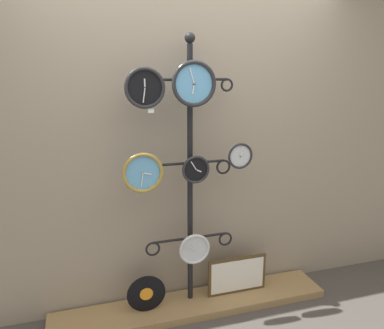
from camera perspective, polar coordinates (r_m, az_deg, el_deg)
name	(u,v)px	position (r m, az deg, el deg)	size (l,w,h in m)	color
shop_wall	(184,131)	(2.87, -1.24, 5.16)	(4.40, 0.04, 2.80)	gray
low_shelf	(192,305)	(3.19, 0.06, -20.60)	(2.20, 0.36, 0.06)	#9E7A4C
display_stand	(190,224)	(2.92, -0.29, -9.13)	(0.71, 0.42, 2.10)	black
clock_top_left	(145,88)	(2.49, -7.22, 11.51)	(0.27, 0.04, 0.27)	black
clock_top_center	(194,84)	(2.57, 0.30, 12.20)	(0.31, 0.04, 0.31)	#60A8DB
clock_middle_left	(143,173)	(2.59, -7.50, -1.26)	(0.29, 0.04, 0.29)	#60A8DB
clock_middle_center	(196,169)	(2.70, 0.55, -0.75)	(0.21, 0.04, 0.21)	black
clock_middle_right	(240,156)	(2.79, 7.32, 1.32)	(0.20, 0.04, 0.20)	silver
clock_bottom_center	(194,249)	(2.89, 0.37, -12.73)	(0.24, 0.04, 0.24)	silver
vinyl_record	(146,294)	(3.01, -6.97, -18.97)	(0.30, 0.01, 0.30)	black
picture_frame	(237,275)	(3.22, 6.90, -16.38)	(0.50, 0.02, 0.31)	#4C381E
price_tag_upper	(151,111)	(2.51, -6.27, 8.14)	(0.04, 0.00, 0.03)	white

